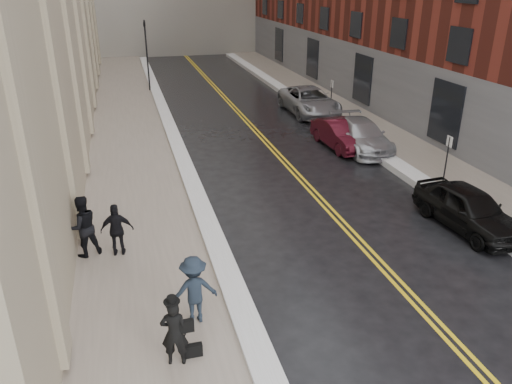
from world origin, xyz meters
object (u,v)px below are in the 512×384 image
car_black (468,208)px  pedestrian_a (83,226)px  car_maroon (340,134)px  pedestrian_main (174,333)px  car_silver_near (361,135)px  car_silver_far (309,101)px  pedestrian_b (194,290)px  pedestrian_c (117,230)px

car_black → pedestrian_a: (-12.72, 1.25, 0.39)m
car_black → car_maroon: bearing=89.0°
pedestrian_main → pedestrian_a: bearing=-58.0°
car_black → car_silver_near: car_black is taller
car_black → car_silver_near: size_ratio=0.87×
pedestrian_a → pedestrian_main: bearing=89.9°
car_silver_far → car_black: bearing=-90.8°
pedestrian_a → car_silver_near: bearing=-171.1°
car_black → pedestrian_b: bearing=-169.0°
pedestrian_a → pedestrian_c: (1.00, -0.22, -0.14)m
pedestrian_b → car_silver_near: bearing=-134.8°
pedestrian_a → pedestrian_c: 1.03m
car_maroon → car_silver_near: 1.05m
car_black → pedestrian_a: bearing=169.5°
pedestrian_main → pedestrian_b: 1.53m
car_black → car_silver_far: bearing=84.1°
pedestrian_c → car_silver_near: bearing=-142.6°
car_silver_near → car_silver_far: bearing=93.7°
car_silver_far → pedestrian_a: pedestrian_a is taller
car_silver_far → car_maroon: bearing=-97.4°
car_maroon → pedestrian_main: pedestrian_main is taller
car_black → pedestrian_main: size_ratio=2.68×
pedestrian_main → pedestrian_c: bearing=-67.1°
car_silver_near → car_maroon: bearing=154.3°
car_black → pedestrian_main: bearing=-163.2°
car_silver_near → pedestrian_main: (-10.86, -13.09, 0.24)m
car_maroon → car_silver_near: car_silver_near is taller
car_maroon → pedestrian_c: pedestrian_c is taller
car_silver_near → pedestrian_a: pedestrian_a is taller
car_silver_near → car_silver_far: 7.41m
pedestrian_a → car_black: bearing=152.8°
car_silver_far → pedestrian_c: 19.42m
pedestrian_main → pedestrian_b: size_ratio=0.91×
pedestrian_main → pedestrian_a: size_ratio=0.83×
car_maroon → pedestrian_c: 13.90m
car_silver_near → pedestrian_a: bearing=-145.9°
pedestrian_c → car_maroon: bearing=-138.7°
pedestrian_b → pedestrian_c: size_ratio=1.07×
car_silver_far → pedestrian_b: size_ratio=3.23×
pedestrian_b → car_black: bearing=-167.9°
car_black → pedestrian_main: pedestrian_main is taller
pedestrian_main → pedestrian_c: pedestrian_c is taller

